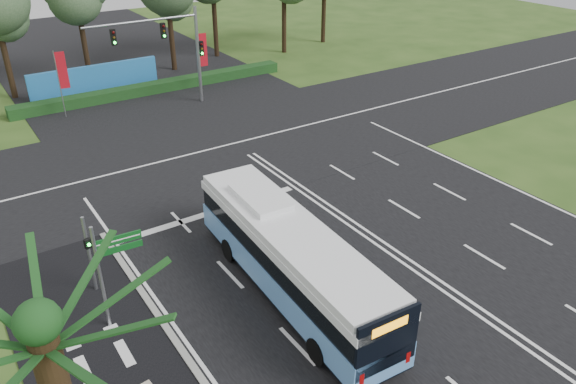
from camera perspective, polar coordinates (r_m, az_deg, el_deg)
name	(u,v)px	position (r m, az deg, el deg)	size (l,w,h in m)	color
ground	(353,229)	(26.87, 6.59, -3.74)	(120.00, 120.00, 0.00)	#2A4818
road_main	(353,228)	(26.86, 6.60, -3.70)	(20.00, 120.00, 0.04)	black
road_cross	(232,144)	(35.73, -5.71, 4.86)	(120.00, 14.00, 0.05)	black
bike_path	(114,381)	(20.19, -17.24, -17.86)	(5.00, 18.00, 0.06)	black
kerb_strip	(182,351)	(20.60, -10.72, -15.58)	(0.25, 18.00, 0.12)	gray
city_bus	(291,258)	(21.75, 0.30, -6.75)	(3.07, 11.77, 3.35)	#5D96D8
pedestrian_signal	(89,252)	(23.09, -19.54, -5.78)	(0.31, 0.42, 3.41)	gray
street_sign	(109,264)	(20.71, -17.76, -6.95)	(1.68, 0.21, 4.30)	gray
banner_flag_left	(62,75)	(42.05, -22.01, 11.00)	(0.69, 0.16, 4.72)	gray
banner_flag_mid	(202,54)	(44.96, -8.71, 13.72)	(0.70, 0.09, 4.70)	gray
palm_tree	(46,352)	(12.01, -23.35, -14.73)	(3.20, 3.20, 7.65)	#382614
traffic_light_gantry	(174,43)	(41.73, -11.51, 14.62)	(8.41, 0.28, 7.00)	gray
hedge	(156,87)	(46.38, -13.22, 10.32)	(22.00, 1.20, 0.80)	#153412
blue_hoarding	(95,79)	(47.36, -19.01, 10.80)	(10.00, 0.30, 2.20)	#216EB6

